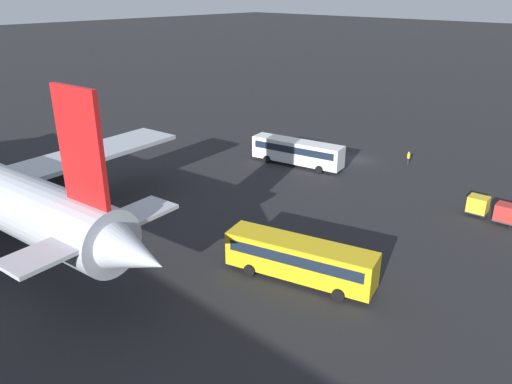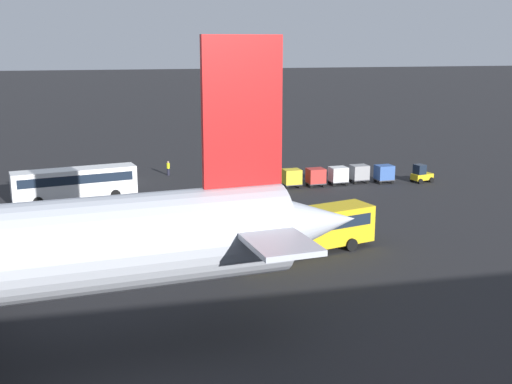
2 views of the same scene
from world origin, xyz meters
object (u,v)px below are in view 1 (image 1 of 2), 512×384
object	(u,v)px
shuttle_bus_near	(297,151)
shuttle_bus_far	(300,257)
cargo_cart_red	(506,213)
cargo_cart_yellow	(478,205)
worker_person	(408,158)

from	to	relation	value
shuttle_bus_near	shuttle_bus_far	bearing A→B (deg)	118.15
cargo_cart_red	cargo_cart_yellow	bearing A→B (deg)	-3.15
worker_person	cargo_cart_red	distance (m)	18.48
shuttle_bus_near	shuttle_bus_far	xyz separation A→B (m)	(-17.54, 21.59, 0.02)
shuttle_bus_near	cargo_cart_yellow	world-z (taller)	shuttle_bus_near
worker_person	cargo_cart_red	xyz separation A→B (m)	(-15.51, 10.04, 0.32)
shuttle_bus_near	cargo_cart_yellow	xyz separation A→B (m)	(-23.31, -0.40, -0.78)
worker_person	cargo_cart_yellow	world-z (taller)	cargo_cart_yellow
shuttle_bus_near	shuttle_bus_far	world-z (taller)	shuttle_bus_far
worker_person	shuttle_bus_near	bearing A→B (deg)	44.28
worker_person	cargo_cart_yellow	distance (m)	16.14
worker_person	cargo_cart_red	world-z (taller)	cargo_cart_red
cargo_cart_red	worker_person	bearing A→B (deg)	-32.92
shuttle_bus_far	cargo_cart_yellow	world-z (taller)	shuttle_bus_far
shuttle_bus_near	worker_person	size ratio (longest dim) A/B	7.25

